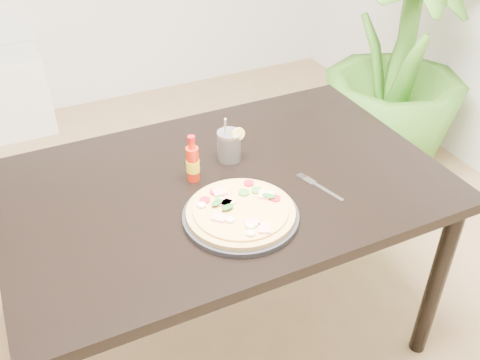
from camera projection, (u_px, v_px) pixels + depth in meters
name	position (u px, v px, depth m)	size (l,w,h in m)	color
floor	(175.00, 355.00, 2.07)	(4.50, 4.50, 0.00)	#9E7A51
dining_table	(224.00, 201.00, 1.77)	(1.40, 0.90, 0.75)	black
plate	(241.00, 216.00, 1.56)	(0.34, 0.34, 0.02)	black
pizza	(241.00, 211.00, 1.55)	(0.32, 0.32, 0.03)	tan
hot_sauce_bottle	(193.00, 163.00, 1.69)	(0.05, 0.05, 0.16)	red
cola_cup	(229.00, 146.00, 1.80)	(0.09, 0.08, 0.17)	black
fork	(319.00, 186.00, 1.69)	(0.07, 0.19, 0.00)	silver
houseplant	(400.00, 55.00, 2.76)	(0.75, 0.75, 1.34)	#3E7C21
plant_pot	(383.00, 147.00, 3.09)	(0.28, 0.28, 0.22)	brown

